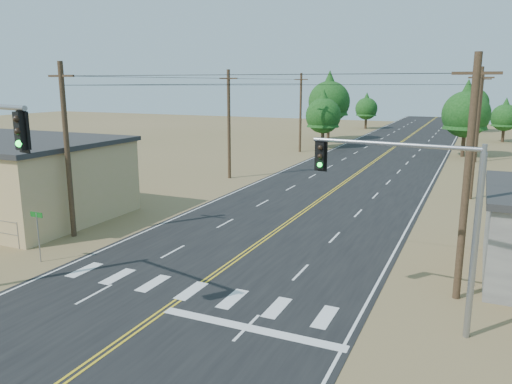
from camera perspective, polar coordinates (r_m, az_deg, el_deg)
The scene contains 15 objects.
road at distance 41.66m, azimuth 8.62°, elevation 0.03°, with size 15.00×200.00×0.02m, color black.
utility_pole_left_near at distance 30.34m, azimuth -20.78°, elevation 4.54°, with size 1.80×0.30×10.00m.
utility_pole_left_mid at distance 46.58m, azimuth -3.11°, elevation 7.81°, with size 1.80×0.30×10.00m.
utility_pole_left_far at distance 64.95m, azimuth 5.11°, elevation 9.09°, with size 1.80×0.30×10.00m.
utility_pole_right_near at distance 21.56m, azimuth 22.97°, elevation 1.44°, with size 1.80×0.30×10.00m.
utility_pole_right_mid at distance 41.40m, azimuth 23.84°, elevation 6.20°, with size 1.80×0.30×10.00m.
utility_pole_right_far at distance 61.35m, azimuth 24.15°, elevation 7.87°, with size 1.80×0.30×10.00m.
signal_mast_right at distance 18.59m, azimuth 18.62°, elevation -1.18°, with size 6.13×0.88×6.89m.
street_sign at distance 27.12m, azimuth -23.68°, elevation -3.87°, with size 0.77×0.06×2.59m.
tree_left_near at distance 69.36m, azimuth 7.71°, elevation 9.04°, with size 4.79×4.79×7.99m.
tree_left_mid at distance 79.44m, azimuth 8.37°, elevation 10.64°, with size 6.42×6.42×10.70m.
tree_left_far at distance 99.95m, azimuth 12.51°, elevation 9.53°, with size 4.22×4.22×7.03m.
tree_right_near at distance 65.39m, azimuth 22.91°, elevation 8.68°, with size 5.57×5.57×9.28m.
tree_right_mid at distance 84.23m, azimuth 26.59°, elevation 7.89°, with size 4.01×4.01×6.68m.
tree_right_far at distance 99.74m, azimuth 23.55°, elevation 9.60°, with size 5.58×5.58×9.30m.
Camera 1 is at (10.85, -9.23, 8.86)m, focal length 35.00 mm.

